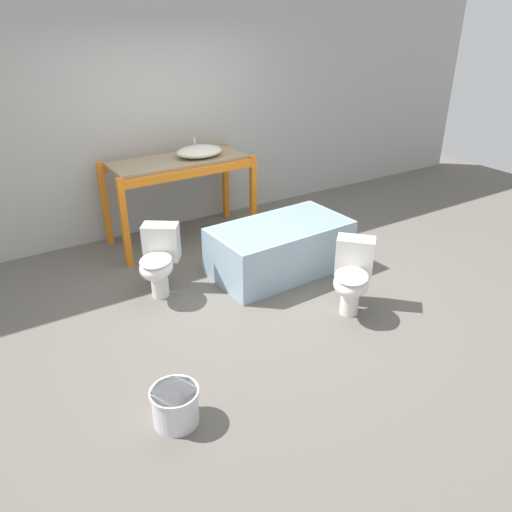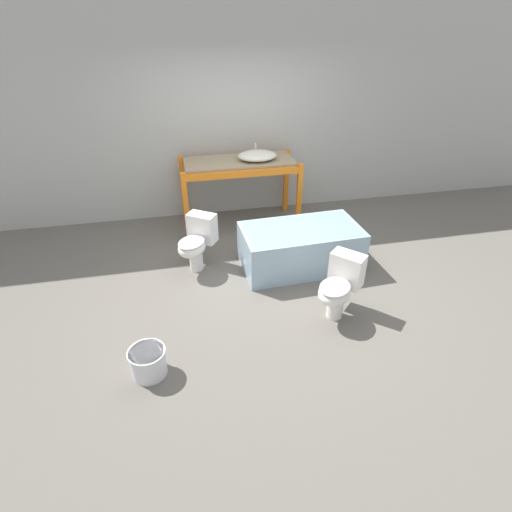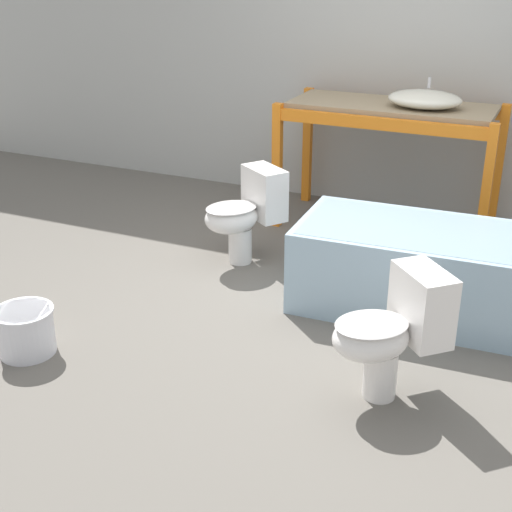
# 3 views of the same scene
# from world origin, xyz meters

# --- Properties ---
(ground_plane) EXTENTS (12.00, 12.00, 0.00)m
(ground_plane) POSITION_xyz_m (0.00, 0.00, 0.00)
(ground_plane) COLOR #666059
(warehouse_wall_rear) EXTENTS (10.80, 0.08, 3.20)m
(warehouse_wall_rear) POSITION_xyz_m (0.00, 2.00, 1.60)
(warehouse_wall_rear) COLOR #ADADA8
(warehouse_wall_rear) RESTS_ON ground_plane
(shelving_rack) EXTENTS (1.71, 0.77, 1.02)m
(shelving_rack) POSITION_xyz_m (-0.02, 1.46, 0.85)
(shelving_rack) COLOR orange
(shelving_rack) RESTS_ON ground_plane
(sink_basin) EXTENTS (0.56, 0.42, 0.21)m
(sink_basin) POSITION_xyz_m (0.23, 1.40, 1.09)
(sink_basin) COLOR silver
(sink_basin) RESTS_ON shelving_rack
(bathtub_main) EXTENTS (1.52, 0.86, 0.54)m
(bathtub_main) POSITION_xyz_m (0.52, 0.11, 0.31)
(bathtub_main) COLOR #99B7CC
(bathtub_main) RESTS_ON ground_plane
(toilet_near) EXTENTS (0.65, 0.64, 0.69)m
(toilet_near) POSITION_xyz_m (0.63, -0.92, 0.39)
(toilet_near) COLOR white
(toilet_near) RESTS_ON ground_plane
(toilet_far) EXTENTS (0.61, 0.67, 0.69)m
(toilet_far) POSITION_xyz_m (-0.78, 0.34, 0.39)
(toilet_far) COLOR white
(toilet_far) RESTS_ON ground_plane
(bucket_white) EXTENTS (0.34, 0.34, 0.27)m
(bucket_white) POSITION_xyz_m (-1.37, -1.36, 0.15)
(bucket_white) COLOR silver
(bucket_white) RESTS_ON ground_plane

